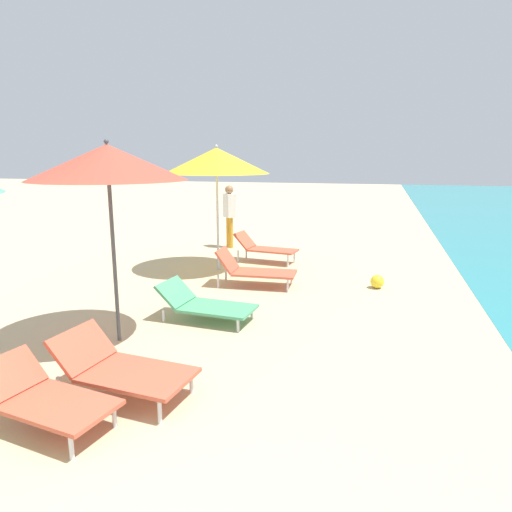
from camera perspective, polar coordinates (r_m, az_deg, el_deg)
lounger_nearest_shoreside at (r=4.69m, az=-24.69°, el=-15.53°), size 1.34×0.80×0.58m
umbrella_second at (r=6.02m, az=-17.87°, el=10.92°), size 1.94×1.94×2.59m
lounger_second_shoreside at (r=6.90m, az=-6.32°, el=-5.86°), size 1.45×0.77×0.55m
lounger_second_inland at (r=4.97m, az=-16.32°, el=-13.05°), size 1.44×0.84×0.63m
umbrella_farthest at (r=9.64m, az=-4.89°, el=11.65°), size 2.18×2.18×2.62m
lounger_farthest_shoreside at (r=10.54m, az=1.05°, el=1.06°), size 1.47×0.75×0.67m
lounger_farthest_inland at (r=8.61m, az=-0.34°, el=-1.65°), size 1.48×0.71×0.70m
person_walking_near at (r=12.22m, az=-3.30°, el=5.69°), size 0.41×0.41×1.65m
beach_ball at (r=8.80m, az=14.76°, el=-3.08°), size 0.25×0.25×0.25m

